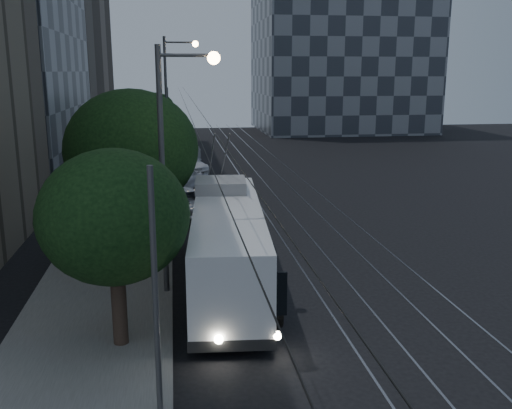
{
  "coord_description": "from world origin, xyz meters",
  "views": [
    {
      "loc": [
        -4.78,
        -22.23,
        7.96
      ],
      "look_at": [
        -1.33,
        1.55,
        2.32
      ],
      "focal_mm": 40.0,
      "sensor_mm": 36.0,
      "label": 1
    }
  ],
  "objects_px": {
    "car_white_a": "(182,180)",
    "streetlamp_far": "(172,96)",
    "trolleybus": "(227,243)",
    "car_white_b": "(186,163)",
    "pickup_silver": "(186,204)",
    "car_white_d": "(181,152)",
    "streetlamp_near": "(173,148)",
    "car_white_c": "(188,156)"
  },
  "relations": [
    {
      "from": "car_white_a",
      "to": "car_white_d",
      "type": "distance_m",
      "value": 14.5
    },
    {
      "from": "car_white_a",
      "to": "car_white_d",
      "type": "height_order",
      "value": "car_white_a"
    },
    {
      "from": "car_white_a",
      "to": "car_white_b",
      "type": "height_order",
      "value": "car_white_b"
    },
    {
      "from": "trolleybus",
      "to": "streetlamp_far",
      "type": "xyz_separation_m",
      "value": [
        -1.88,
        21.57,
        4.56
      ]
    },
    {
      "from": "pickup_silver",
      "to": "streetlamp_near",
      "type": "relative_size",
      "value": 0.63
    },
    {
      "from": "pickup_silver",
      "to": "car_white_c",
      "type": "bearing_deg",
      "value": 65.61
    },
    {
      "from": "car_white_a",
      "to": "car_white_b",
      "type": "bearing_deg",
      "value": 110.55
    },
    {
      "from": "pickup_silver",
      "to": "car_white_a",
      "type": "xyz_separation_m",
      "value": [
        -0.09,
        7.56,
        -0.05
      ]
    },
    {
      "from": "trolleybus",
      "to": "car_white_c",
      "type": "relative_size",
      "value": 2.51
    },
    {
      "from": "car_white_a",
      "to": "streetlamp_far",
      "type": "distance_m",
      "value": 6.48
    },
    {
      "from": "car_white_c",
      "to": "streetlamp_far",
      "type": "distance_m",
      "value": 8.98
    },
    {
      "from": "trolleybus",
      "to": "car_white_c",
      "type": "xyz_separation_m",
      "value": [
        -0.72,
        28.63,
        -0.86
      ]
    },
    {
      "from": "trolleybus",
      "to": "car_white_b",
      "type": "relative_size",
      "value": 2.25
    },
    {
      "from": "car_white_b",
      "to": "streetlamp_far",
      "type": "bearing_deg",
      "value": -126.34
    },
    {
      "from": "pickup_silver",
      "to": "car_white_d",
      "type": "relative_size",
      "value": 1.47
    },
    {
      "from": "trolleybus",
      "to": "streetlamp_far",
      "type": "relative_size",
      "value": 1.16
    },
    {
      "from": "car_white_c",
      "to": "trolleybus",
      "type": "bearing_deg",
      "value": -78.84
    },
    {
      "from": "car_white_c",
      "to": "streetlamp_far",
      "type": "bearing_deg",
      "value": -89.61
    },
    {
      "from": "streetlamp_far",
      "to": "car_white_c",
      "type": "bearing_deg",
      "value": 80.67
    },
    {
      "from": "car_white_b",
      "to": "streetlamp_near",
      "type": "distance_m",
      "value": 26.07
    },
    {
      "from": "trolleybus",
      "to": "streetlamp_near",
      "type": "distance_m",
      "value": 4.24
    },
    {
      "from": "pickup_silver",
      "to": "streetlamp_far",
      "type": "bearing_deg",
      "value": 70.47
    },
    {
      "from": "car_white_b",
      "to": "car_white_d",
      "type": "bearing_deg",
      "value": 71.14
    },
    {
      "from": "car_white_d",
      "to": "streetlamp_near",
      "type": "xyz_separation_m",
      "value": [
        -0.68,
        -33.33,
        4.74
      ]
    },
    {
      "from": "trolleybus",
      "to": "pickup_silver",
      "type": "distance_m",
      "value": 10.73
    },
    {
      "from": "car_white_c",
      "to": "car_white_d",
      "type": "xyz_separation_m",
      "value": [
        -0.5,
        4.04,
        -0.15
      ]
    },
    {
      "from": "car_white_c",
      "to": "streetlamp_near",
      "type": "bearing_deg",
      "value": -82.59
    },
    {
      "from": "pickup_silver",
      "to": "car_white_d",
      "type": "distance_m",
      "value": 22.06
    },
    {
      "from": "car_white_d",
      "to": "streetlamp_near",
      "type": "bearing_deg",
      "value": -94.95
    },
    {
      "from": "car_white_a",
      "to": "streetlamp_far",
      "type": "height_order",
      "value": "streetlamp_far"
    },
    {
      "from": "streetlamp_far",
      "to": "streetlamp_near",
      "type": "bearing_deg",
      "value": -90.05
    },
    {
      "from": "car_white_c",
      "to": "car_white_a",
      "type": "bearing_deg",
      "value": -83.99
    },
    {
      "from": "streetlamp_far",
      "to": "trolleybus",
      "type": "bearing_deg",
      "value": -85.01
    },
    {
      "from": "car_white_a",
      "to": "car_white_d",
      "type": "xyz_separation_m",
      "value": [
        0.18,
        14.5,
        -0.07
      ]
    },
    {
      "from": "trolleybus",
      "to": "pickup_silver",
      "type": "bearing_deg",
      "value": 101.44
    },
    {
      "from": "trolleybus",
      "to": "car_white_a",
      "type": "xyz_separation_m",
      "value": [
        -1.4,
        18.18,
        -0.93
      ]
    },
    {
      "from": "trolleybus",
      "to": "streetlamp_far",
      "type": "bearing_deg",
      "value": 99.39
    },
    {
      "from": "car_white_b",
      "to": "car_white_d",
      "type": "height_order",
      "value": "car_white_b"
    },
    {
      "from": "streetlamp_far",
      "to": "pickup_silver",
      "type": "bearing_deg",
      "value": -87.01
    },
    {
      "from": "streetlamp_near",
      "to": "streetlamp_far",
      "type": "xyz_separation_m",
      "value": [
        0.02,
        22.23,
        0.83
      ]
    },
    {
      "from": "car_white_c",
      "to": "car_white_d",
      "type": "height_order",
      "value": "car_white_c"
    },
    {
      "from": "car_white_a",
      "to": "streetlamp_near",
      "type": "height_order",
      "value": "streetlamp_near"
    }
  ]
}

